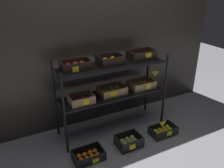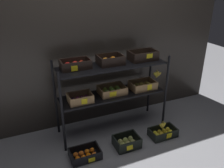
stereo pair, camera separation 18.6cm
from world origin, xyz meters
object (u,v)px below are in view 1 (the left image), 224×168
crate_ground_lemon (163,131)px  crate_ground_tangerine (88,156)px  crate_ground_pear (129,142)px  banana_bunch_loose (163,124)px  display_rack (113,79)px

crate_ground_lemon → crate_ground_tangerine: bearing=179.1°
crate_ground_pear → crate_ground_lemon: size_ratio=0.86×
crate_ground_tangerine → crate_ground_pear: size_ratio=1.15×
banana_bunch_loose → display_rack: bearing=139.0°
crate_ground_tangerine → crate_ground_pear: crate_ground_pear is taller
crate_ground_tangerine → display_rack: bearing=37.9°
display_rack → crate_ground_tangerine: (-0.56, -0.44, -0.72)m
crate_ground_lemon → banana_bunch_loose: bearing=169.7°
crate_ground_pear → crate_ground_tangerine: bearing=178.8°
crate_ground_lemon → banana_bunch_loose: 0.12m
display_rack → crate_ground_lemon: (0.54, -0.46, -0.72)m
crate_ground_tangerine → banana_bunch_loose: bearing=-0.8°
crate_ground_pear → banana_bunch_loose: (0.53, -0.00, 0.11)m
crate_ground_tangerine → crate_ground_lemon: crate_ground_lemon is taller
crate_ground_pear → banana_bunch_loose: bearing=-0.3°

